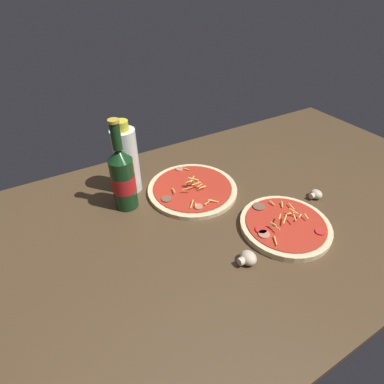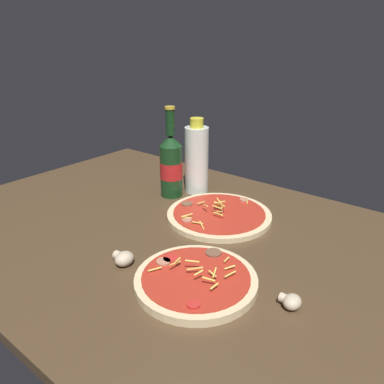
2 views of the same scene
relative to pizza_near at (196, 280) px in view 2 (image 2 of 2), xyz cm
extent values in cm
cube|color=#4C3823|center=(-4.72, 13.87, -2.25)|extent=(160.00, 90.00, 2.50)
cylinder|color=beige|center=(0.05, -0.03, -0.14)|extent=(24.77, 24.77, 1.72)
cylinder|color=#B22D1E|center=(0.05, -0.03, 0.87)|extent=(21.80, 21.80, 0.30)
cylinder|color=red|center=(-7.77, 1.14, 1.22)|extent=(3.13, 3.13, 0.40)
cylinder|color=red|center=(5.14, -7.30, 1.22)|extent=(2.53, 2.53, 0.40)
cylinder|color=brown|center=(-2.01, 8.85, 1.22)|extent=(3.53, 3.53, 0.40)
cylinder|color=#B7755B|center=(-8.22, -0.57, 1.22)|extent=(3.02, 3.02, 0.40)
cylinder|color=#EFCC56|center=(3.04, 1.48, 1.95)|extent=(2.28, 0.94, 0.51)
cylinder|color=#EFCC56|center=(-0.42, 0.20, 2.37)|extent=(2.95, 2.09, 1.10)
cylinder|color=#EFCC56|center=(-4.27, 0.04, 2.75)|extent=(0.65, 1.85, 0.40)
cylinder|color=#EFCC56|center=(5.71, -1.76, 2.11)|extent=(0.82, 2.04, 0.86)
cylinder|color=#EFCC56|center=(1.64, -1.24, 3.05)|extent=(1.11, 1.97, 0.87)
cylinder|color=#EFCC56|center=(3.89, -1.05, 2.49)|extent=(2.39, 1.57, 0.92)
cylinder|color=#EFCC56|center=(-1.71, 1.00, 3.16)|extent=(2.49, 2.10, 0.73)
cylinder|color=#EFCC56|center=(3.73, 1.12, 2.70)|extent=(1.38, 2.65, 0.90)
cylinder|color=#EFCC56|center=(-7.47, -3.97, 1.46)|extent=(1.78, 2.70, 0.55)
cylinder|color=#EFCC56|center=(5.67, 3.75, 1.76)|extent=(1.02, 2.98, 0.40)
cylinder|color=#EFCC56|center=(2.09, 7.82, 1.63)|extent=(0.45, 1.89, 0.55)
cylinder|color=#EFCC56|center=(4.18, 5.88, 1.59)|extent=(1.75, 2.04, 0.83)
cylinder|color=#EFCC56|center=(-5.08, -0.76, 2.37)|extent=(0.39, 3.24, 1.11)
cylinder|color=beige|center=(-13.45, 27.61, -0.32)|extent=(28.63, 28.63, 1.37)
cylinder|color=#B22D1E|center=(-13.45, 27.61, 0.51)|extent=(25.19, 25.19, 0.30)
cylinder|color=brown|center=(-23.48, 25.98, 0.86)|extent=(3.16, 3.16, 0.40)
cylinder|color=#B7755B|center=(-17.05, 18.01, 0.86)|extent=(2.53, 2.53, 0.40)
cylinder|color=#B7755B|center=(-12.22, 38.64, 0.86)|extent=(2.53, 2.53, 0.40)
cylinder|color=#EFCC56|center=(-10.35, 37.21, 1.09)|extent=(1.48, 2.02, 0.48)
cylinder|color=#EFCC56|center=(-13.05, 25.95, 2.82)|extent=(3.22, 0.41, 0.39)
cylinder|color=#EFCC56|center=(-12.00, 27.42, 2.57)|extent=(0.68, 2.02, 0.99)
cylinder|color=#EFCC56|center=(-11.94, 25.55, 1.98)|extent=(1.96, 0.45, 0.96)
cylinder|color=#EFCC56|center=(-11.65, 24.59, 1.77)|extent=(2.89, 0.86, 0.75)
cylinder|color=#EFCC56|center=(-19.99, 27.91, 1.51)|extent=(0.92, 2.73, 0.63)
cylinder|color=#EFCC56|center=(-13.65, 18.11, 1.13)|extent=(3.04, 1.20, 0.44)
cylinder|color=#EFCC56|center=(-17.55, 18.86, 1.14)|extent=(1.57, 2.31, 0.96)
cylinder|color=#EFCC56|center=(-14.18, 28.17, 2.11)|extent=(2.70, 0.97, 0.84)
cylinder|color=#EFCC56|center=(-13.10, 27.47, 3.13)|extent=(3.12, 0.98, 0.42)
cylinder|color=#EFCC56|center=(-18.33, 19.64, 1.21)|extent=(2.51, 2.44, 1.11)
cylinder|color=#EFCC56|center=(-16.60, 25.46, 2.48)|extent=(2.83, 1.92, 1.27)
cylinder|color=#EFCC56|center=(-13.44, 27.56, 3.83)|extent=(2.76, 1.61, 1.26)
cylinder|color=#EFCC56|center=(-13.45, 27.82, 3.52)|extent=(2.60, 2.15, 0.87)
cylinder|color=#EFCC56|center=(-11.94, 17.74, 1.12)|extent=(2.89, 2.12, 1.07)
cylinder|color=#EFCC56|center=(-13.96, 27.92, 2.78)|extent=(2.93, 0.66, 1.03)
cylinder|color=#143819|center=(-34.13, 31.41, 6.96)|extent=(6.83, 6.83, 15.93)
cone|color=#143819|center=(-34.13, 31.41, 16.61)|extent=(6.83, 6.83, 3.38)
cylinder|color=#143819|center=(-34.13, 31.41, 22.06)|extent=(2.60, 2.60, 7.51)
cylinder|color=gold|center=(-34.13, 31.41, 26.21)|extent=(2.99, 2.99, 0.80)
cylinder|color=red|center=(-34.13, 31.41, 7.28)|extent=(6.90, 6.90, 5.10)
cylinder|color=silver|center=(-30.19, 38.97, 9.35)|extent=(7.42, 7.42, 20.71)
cylinder|color=yellow|center=(-30.19, 38.97, 21.12)|extent=(4.08, 4.08, 2.82)
cylinder|color=beige|center=(16.65, 5.28, 0.35)|extent=(1.74, 1.74, 1.74)
ellipsoid|color=#C6B293|center=(18.20, 5.28, 0.35)|extent=(3.29, 3.88, 2.71)
cylinder|color=beige|center=(-18.13, -4.30, 0.56)|extent=(2.01, 2.01, 2.01)
ellipsoid|color=#C6B293|center=(-16.34, -4.30, 0.56)|extent=(3.79, 4.46, 3.12)
camera|label=1|loc=(-52.37, -39.10, 57.16)|focal=28.00mm
camera|label=2|loc=(38.29, -49.32, 45.10)|focal=35.00mm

